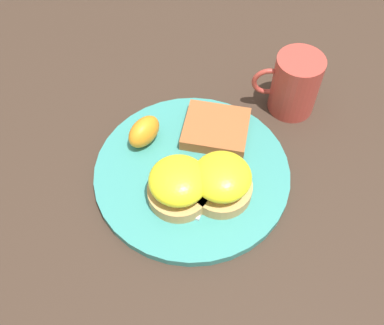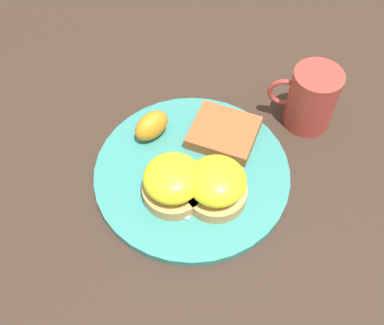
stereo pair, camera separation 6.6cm
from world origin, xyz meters
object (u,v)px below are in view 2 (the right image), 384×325
sandwich_benedict_left (173,182)px  fork (224,160)px  orange_wedge (152,126)px  hashbrown_patty (224,132)px  cup (311,99)px  sandwich_benedict_right (216,185)px

sandwich_benedict_left → fork: size_ratio=0.45×
orange_wedge → hashbrown_patty: bearing=-170.3°
orange_wedge → cup: bearing=-158.8°
cup → hashbrown_patty: bearing=30.0°
hashbrown_patty → fork: hashbrown_patty is taller
hashbrown_patty → orange_wedge: 0.11m
sandwich_benedict_left → fork: (-0.06, -0.07, -0.03)m
hashbrown_patty → fork: bearing=99.7°
hashbrown_patty → cup: size_ratio=0.91×
sandwich_benedict_right → hashbrown_patty: (0.01, -0.11, -0.02)m
sandwich_benedict_left → orange_wedge: 0.12m
sandwich_benedict_left → cup: (-0.18, -0.19, 0.01)m
sandwich_benedict_left → orange_wedge: bearing=-59.9°
sandwich_benedict_left → hashbrown_patty: 0.13m
sandwich_benedict_left → cup: 0.26m
fork → cup: (-0.12, -0.12, 0.04)m
hashbrown_patty → orange_wedge: size_ratio=1.66×
cup → sandwich_benedict_left: bearing=47.0°
orange_wedge → fork: bearing=166.8°
sandwich_benedict_left → orange_wedge: (0.06, -0.10, -0.01)m
sandwich_benedict_right → hashbrown_patty: size_ratio=0.90×
sandwich_benedict_right → fork: sandwich_benedict_right is taller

